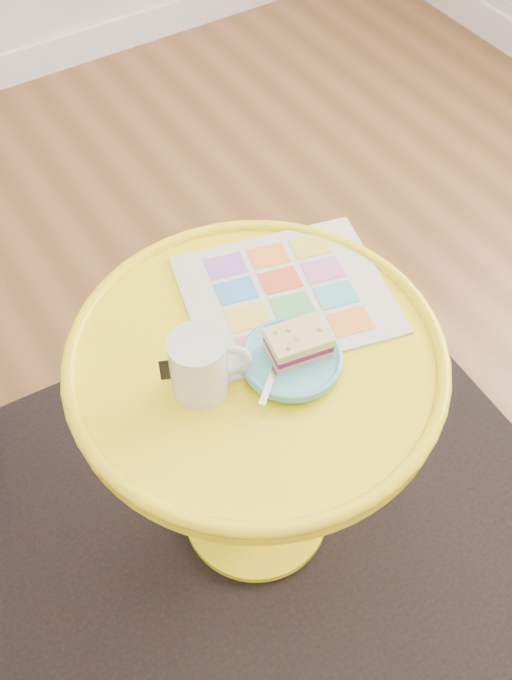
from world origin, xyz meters
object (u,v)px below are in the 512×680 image
side_table (256,411)px  mug (200,365)px  newspaper (286,294)px  plate (292,359)px

side_table → mug: 0.25m
side_table → newspaper: newspaper is taller
newspaper → mug: size_ratio=2.85×
plate → side_table: bearing=127.2°
side_table → mug: bearing=-175.1°
side_table → mug: mug is taller
mug → plate: (0.14, -0.04, -0.04)m
newspaper → plate: 0.15m
mug → plate: mug is taller
side_table → newspaper: size_ratio=1.81×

